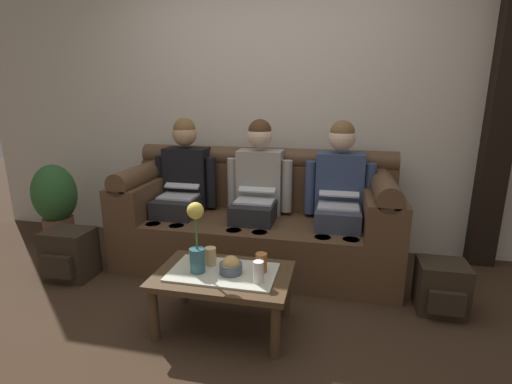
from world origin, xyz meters
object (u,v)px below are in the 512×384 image
Objects in this scene: couch at (257,221)px; cup_far_center at (194,255)px; coffee_table at (223,280)px; cup_near_right at (211,256)px; cup_near_left at (261,263)px; flower_vase at (197,239)px; backpack_left at (70,254)px; snack_bowl at (231,266)px; person_left at (183,184)px; person_middle at (257,188)px; person_right at (339,193)px; cup_far_left at (258,272)px; potted_plant at (55,201)px; backpack_right at (441,287)px.

couch is 0.91m from cup_far_center.
cup_near_right is at bearing 145.31° from coffee_table.
coffee_table is at bearing -168.59° from cup_near_left.
flower_vase is 1.11× the size of backpack_left.
snack_bowl is 1.59× the size of cup_far_center.
couch is at bearing 0.31° from person_left.
person_middle reaches higher than backpack_left.
cup_near_left is at bearing -46.21° from person_left.
backpack_left is at bearing 168.58° from cup_near_left.
person_right reaches higher than cup_far_left.
person_left is (-0.67, -0.00, 0.29)m from couch.
person_right is at bearing 0.10° from potted_plant.
person_right is 1.05m from cup_near_left.
person_middle is 3.12× the size of backpack_left.
person_middle is 0.94m from cup_far_center.
snack_bowl is at bearing -12.30° from coffee_table.
couch reaches higher than flower_vase.
couch is 1.05m from flower_vase.
person_right reaches higher than cup_near_left.
potted_plant is (-1.31, -0.00, -0.23)m from person_left.
person_left is 1.14m from flower_vase.
person_left is 1.49× the size of coffee_table.
person_middle reaches higher than potted_plant.
couch is 6.62× the size of backpack_right.
cup_near_left reaches higher than snack_bowl.
cup_far_left reaches higher than coffee_table.
coffee_table is 7.28× the size of cup_near_right.
potted_plant reaches higher than cup_far_left.
coffee_table is at bearing -55.73° from person_left.
snack_bowl is 2.26m from potted_plant.
cup_near_right is at bearing 152.06° from snack_bowl.
person_middle is 1.02m from snack_bowl.
person_middle is 0.94m from cup_near_right.
coffee_table is at bearing -160.31° from backpack_right.
cup_near_left is 1.25m from backpack_right.
cup_far_left is (0.24, -1.06, -0.22)m from person_middle.
backpack_left is 2.75m from backpack_right.
person_right reaches higher than cup_near_right.
flower_vase reaches higher than snack_bowl.
snack_bowl is at bearing -86.92° from person_middle.
flower_vase reaches higher than cup_near_left.
coffee_table is 1.44m from backpack_left.
cup_near_left is 0.33m from cup_near_right.
cup_far_left reaches higher than cup_near_right.
coffee_table is (0.67, -0.98, -0.34)m from person_left.
couch is 1.86× the size of person_right.
cup_near_right is 0.89× the size of cup_far_left.
coffee_table is (-0.67, -0.98, -0.34)m from person_right.
cup_near_left reaches higher than cup_far_center.
cup_far_left is (0.90, -1.06, -0.22)m from person_left.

